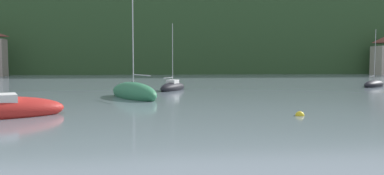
{
  "coord_description": "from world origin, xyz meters",
  "views": [
    {
      "loc": [
        -2.33,
        16.3,
        3.63
      ],
      "look_at": [
        0.0,
        44.91,
        1.57
      ],
      "focal_mm": 36.01,
      "sensor_mm": 36.0,
      "label": 1
    }
  ],
  "objects_px": {
    "sailboat_mid_3": "(134,93)",
    "sailboat_far_5": "(173,87)",
    "mooring_buoy_near": "(300,116)",
    "sailboat_far_2": "(374,85)"
  },
  "relations": [
    {
      "from": "sailboat_mid_3",
      "to": "sailboat_far_5",
      "type": "bearing_deg",
      "value": -52.73
    },
    {
      "from": "sailboat_far_2",
      "to": "sailboat_far_5",
      "type": "height_order",
      "value": "sailboat_far_5"
    },
    {
      "from": "sailboat_mid_3",
      "to": "mooring_buoy_near",
      "type": "xyz_separation_m",
      "value": [
        11.65,
        -12.66,
        -0.49
      ]
    },
    {
      "from": "sailboat_mid_3",
      "to": "sailboat_far_2",
      "type": "bearing_deg",
      "value": -96.32
    },
    {
      "from": "sailboat_far_5",
      "to": "sailboat_mid_3",
      "type": "bearing_deg",
      "value": -176.4
    },
    {
      "from": "mooring_buoy_near",
      "to": "sailboat_mid_3",
      "type": "bearing_deg",
      "value": 132.62
    },
    {
      "from": "sailboat_far_2",
      "to": "mooring_buoy_near",
      "type": "bearing_deg",
      "value": -169.15
    },
    {
      "from": "sailboat_mid_3",
      "to": "sailboat_far_5",
      "type": "height_order",
      "value": "sailboat_mid_3"
    },
    {
      "from": "sailboat_mid_3",
      "to": "mooring_buoy_near",
      "type": "distance_m",
      "value": 17.21
    },
    {
      "from": "sailboat_mid_3",
      "to": "sailboat_far_5",
      "type": "relative_size",
      "value": 1.39
    }
  ]
}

